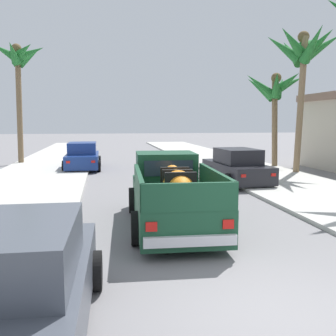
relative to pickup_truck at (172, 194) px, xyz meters
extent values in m
plane|color=slate|center=(0.55, -4.77, -0.81)|extent=(160.00, 160.00, 0.00)
cube|color=beige|center=(-4.94, 7.23, -0.75)|extent=(4.78, 60.00, 0.12)
cube|color=beige|center=(6.05, 7.23, -0.75)|extent=(4.78, 60.00, 0.12)
cube|color=silver|center=(-3.95, 7.23, -0.76)|extent=(0.16, 60.00, 0.10)
cube|color=silver|center=(5.06, 7.23, -0.76)|extent=(0.16, 60.00, 0.10)
cube|color=#19472D|center=(-0.01, -0.17, -0.21)|extent=(2.19, 5.20, 0.80)
cube|color=#19472D|center=(0.08, 1.43, 0.59)|extent=(1.80, 1.59, 0.80)
cube|color=#283342|center=(0.04, 0.67, 0.61)|extent=(1.38, 0.13, 0.44)
cube|color=#283342|center=(0.12, 2.19, 0.61)|extent=(1.46, 0.14, 0.48)
cube|color=#19472D|center=(-0.96, -0.98, 0.47)|extent=(0.28, 3.30, 0.56)
cube|color=#19472D|center=(0.85, -1.07, 0.47)|extent=(0.28, 3.30, 0.56)
cube|color=#19472D|center=(-0.14, -2.67, 0.47)|extent=(1.88, 0.20, 0.56)
cube|color=silver|center=(-0.15, -2.76, -0.37)|extent=(1.83, 0.22, 0.20)
cylinder|color=black|center=(-0.90, 1.41, -0.43)|extent=(0.30, 0.77, 0.76)
cylinder|color=black|center=(1.05, 1.31, -0.43)|extent=(0.30, 0.77, 0.76)
cylinder|color=black|center=(-1.06, -1.51, -0.43)|extent=(0.30, 0.77, 0.76)
cylinder|color=black|center=(0.89, -1.62, -0.43)|extent=(0.30, 0.77, 0.76)
cube|color=red|center=(-0.89, -2.69, -0.07)|extent=(0.22, 0.05, 0.18)
cube|color=red|center=(0.60, -2.77, -0.07)|extent=(0.22, 0.05, 0.18)
ellipsoid|color=orange|center=(-0.06, -1.05, 0.49)|extent=(0.79, 1.74, 0.60)
sphere|color=orange|center=(-0.01, -0.10, 0.57)|extent=(0.44, 0.44, 0.44)
cube|color=black|center=(-0.08, -1.51, 0.49)|extent=(0.72, 0.16, 0.61)
cube|color=black|center=(-0.06, -1.05, 0.49)|extent=(0.72, 0.16, 0.61)
cube|color=black|center=(-0.03, -0.58, 0.49)|extent=(0.72, 0.16, 0.61)
cube|color=black|center=(4.04, 6.04, -0.28)|extent=(2.01, 4.30, 0.72)
cube|color=black|center=(4.05, 5.94, 0.40)|extent=(1.64, 2.19, 0.64)
cube|color=#283342|center=(3.99, 6.91, 0.38)|extent=(1.37, 0.16, 0.52)
cube|color=#283342|center=(4.11, 4.98, 0.38)|extent=(1.34, 0.16, 0.50)
cylinder|color=black|center=(3.06, 7.29, -0.49)|extent=(0.26, 0.65, 0.64)
cylinder|color=black|center=(4.87, 7.40, -0.49)|extent=(0.26, 0.65, 0.64)
cylinder|color=black|center=(3.22, 4.69, -0.49)|extent=(0.26, 0.65, 0.64)
cylinder|color=black|center=(5.02, 4.80, -0.49)|extent=(0.26, 0.65, 0.64)
cube|color=red|center=(3.54, 3.90, -0.17)|extent=(0.20, 0.05, 0.12)
cube|color=white|center=(3.30, 8.11, -0.21)|extent=(0.20, 0.05, 0.10)
cube|color=red|center=(4.80, 3.98, -0.17)|extent=(0.20, 0.05, 0.12)
cube|color=white|center=(4.53, 8.19, -0.21)|extent=(0.20, 0.05, 0.10)
cube|color=navy|center=(-2.92, 12.16, -0.28)|extent=(1.77, 4.20, 0.72)
cube|color=navy|center=(-2.92, 12.06, 0.40)|extent=(1.52, 2.10, 0.64)
cube|color=#283342|center=(-2.92, 13.03, 0.38)|extent=(1.37, 0.08, 0.52)
cube|color=#283342|center=(-2.92, 11.09, 0.38)|extent=(1.34, 0.08, 0.50)
cylinder|color=black|center=(-3.82, 13.46, -0.49)|extent=(0.22, 0.64, 0.64)
cylinder|color=black|center=(-2.02, 13.46, -0.49)|extent=(0.22, 0.64, 0.64)
cylinder|color=black|center=(-3.82, 10.86, -0.49)|extent=(0.22, 0.64, 0.64)
cylinder|color=black|center=(-2.01, 10.86, -0.49)|extent=(0.22, 0.64, 0.64)
cube|color=red|center=(-3.55, 10.05, -0.17)|extent=(0.20, 0.04, 0.12)
cube|color=white|center=(-3.54, 14.27, -0.21)|extent=(0.20, 0.04, 0.10)
cube|color=red|center=(-2.28, 10.05, -0.17)|extent=(0.20, 0.04, 0.12)
cube|color=white|center=(-2.30, 14.27, -0.21)|extent=(0.20, 0.04, 0.10)
cube|color=#474C56|center=(-2.88, -4.87, -0.28)|extent=(1.89, 4.25, 0.72)
cube|color=#474C56|center=(-2.88, -4.97, 0.40)|extent=(1.58, 2.15, 0.64)
cube|color=#283342|center=(-2.85, -4.00, 0.38)|extent=(1.37, 0.12, 0.52)
cylinder|color=black|center=(-1.94, -3.59, -0.49)|extent=(0.24, 0.65, 0.64)
cube|color=white|center=(-3.43, -2.74, -0.21)|extent=(0.20, 0.05, 0.10)
cube|color=white|center=(-2.20, -2.78, -0.21)|extent=(0.20, 0.05, 0.10)
cylinder|color=brown|center=(8.21, 11.02, 1.80)|extent=(0.32, 0.71, 5.23)
cone|color=#23702D|center=(9.15, 11.16, 4.13)|extent=(2.03, 0.85, 1.28)
cone|color=#23702D|center=(8.78, 11.71, 3.93)|extent=(1.55, 1.69, 1.58)
cone|color=#23702D|center=(7.61, 11.91, 3.89)|extent=(1.62, 2.04, 1.69)
cone|color=#23702D|center=(7.21, 10.95, 3.96)|extent=(2.01, 0.70, 1.57)
cone|color=#23702D|center=(7.84, 10.21, 3.96)|extent=(1.23, 1.83, 1.54)
cone|color=#23702D|center=(8.52, 10.23, 4.11)|extent=(1.17, 1.85, 1.29)
sphere|color=brown|center=(8.21, 11.02, 4.41)|extent=(0.58, 0.58, 0.58)
cylinder|color=#846B4C|center=(8.10, 8.00, 2.62)|extent=(0.31, 0.65, 6.87)
cone|color=#23702D|center=(9.07, 7.83, 5.61)|extent=(2.05, 0.90, 1.55)
cone|color=#23702D|center=(8.66, 8.54, 5.87)|extent=(1.58, 1.54, 1.09)
cone|color=#23702D|center=(8.02, 9.03, 5.49)|extent=(0.70, 1.97, 1.75)
cone|color=#23702D|center=(7.23, 8.42, 5.57)|extent=(1.92, 1.31, 1.61)
cone|color=#23702D|center=(7.20, 7.43, 5.69)|extent=(2.12, 1.63, 1.43)
cone|color=#23702D|center=(8.00, 6.95, 5.52)|extent=(0.75, 2.09, 1.71)
cone|color=#23702D|center=(8.51, 7.28, 5.64)|extent=(1.31, 1.72, 1.47)
sphere|color=brown|center=(8.10, 8.00, 6.05)|extent=(0.56, 0.56, 0.56)
cylinder|color=brown|center=(-6.93, 15.60, 2.80)|extent=(0.34, 0.88, 7.22)
cone|color=#23702D|center=(-6.07, 15.55, 6.18)|extent=(1.83, 0.67, 1.17)
cone|color=#23702D|center=(-6.30, 16.15, 5.99)|extent=(1.62, 1.52, 1.46)
cone|color=#23702D|center=(-6.96, 16.57, 6.00)|extent=(0.61, 1.98, 1.49)
cone|color=#23702D|center=(-7.59, 15.97, 6.21)|extent=(1.68, 1.29, 1.10)
cone|color=#23702D|center=(-7.59, 15.22, 6.17)|extent=(1.68, 1.28, 1.17)
cone|color=#23702D|center=(-6.97, 14.78, 6.03)|extent=(0.63, 1.69, 1.41)
cone|color=#23702D|center=(-6.40, 15.05, 6.23)|extent=(1.54, 1.56, 1.07)
sphere|color=brown|center=(-6.93, 15.60, 6.40)|extent=(0.61, 0.61, 0.61)
camera|label=1|loc=(-1.77, -9.47, 1.91)|focal=39.66mm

